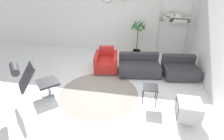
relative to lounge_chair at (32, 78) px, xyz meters
name	(u,v)px	position (x,y,z in m)	size (l,w,h in m)	color
ground_plane	(103,86)	(1.61, 0.90, -0.63)	(12.00, 12.00, 0.00)	white
wall_back	(118,17)	(1.61, 3.73, 0.77)	(12.00, 0.09, 2.80)	silver
round_rug	(99,93)	(1.58, 0.52, -0.63)	(2.19, 2.19, 0.01)	gray
lounge_chair	(32,78)	(0.00, 0.00, 0.00)	(1.08, 1.05, 1.08)	#BCBCC1
armchair_red	(106,62)	(1.50, 1.89, -0.35)	(0.87, 0.95, 0.74)	silver
couch_low	(139,67)	(2.62, 1.86, -0.39)	(1.42, 1.01, 0.62)	black
couch_second	(180,69)	(3.92, 1.91, -0.39)	(1.16, 0.97, 0.62)	black
side_table	(150,89)	(2.96, 0.37, -0.21)	(0.37, 0.37, 0.48)	black
crt_television	(188,111)	(3.78, -0.15, -0.34)	(0.52, 0.52, 0.53)	#B7B7B7
potted_plant	(138,38)	(2.47, 3.25, 0.14)	(0.60, 0.61, 1.50)	#333338
shelf_unit	(174,19)	(3.73, 3.52, 0.84)	(1.14, 0.28, 2.03)	#BCBCC1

